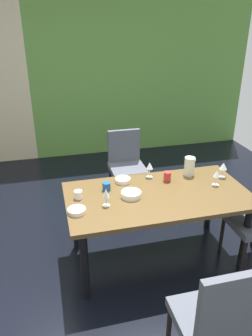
% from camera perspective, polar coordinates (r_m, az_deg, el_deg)
% --- Properties ---
extents(ground_plane, '(5.96, 5.79, 0.02)m').
position_cam_1_polar(ground_plane, '(3.48, -1.29, -14.93)').
color(ground_plane, black).
extents(garden_window_panel, '(3.76, 0.10, 2.60)m').
position_cam_1_polar(garden_window_panel, '(5.79, 3.01, 15.68)').
color(garden_window_panel, '#558A3C').
rests_on(garden_window_panel, ground_plane).
extents(dining_table, '(1.70, 0.90, 0.73)m').
position_cam_1_polar(dining_table, '(3.10, 5.55, -5.88)').
color(dining_table, brown).
rests_on(dining_table, ground_plane).
extents(chair_head_far, '(0.44, 0.45, 0.91)m').
position_cam_1_polar(chair_head_far, '(4.22, 0.04, 1.01)').
color(chair_head_far, '#4C515C').
rests_on(chair_head_far, ground_plane).
extents(chair_head_near, '(0.44, 0.44, 1.00)m').
position_cam_1_polar(chair_head_near, '(2.27, 15.67, -24.11)').
color(chair_head_near, '#4C515C').
rests_on(chair_head_near, ground_plane).
extents(wine_glass_corner, '(0.06, 0.06, 0.15)m').
position_cam_1_polar(wine_glass_corner, '(3.26, 15.50, -1.11)').
color(wine_glass_corner, silver).
rests_on(wine_glass_corner, dining_table).
extents(wine_glass_center, '(0.06, 0.06, 0.17)m').
position_cam_1_polar(wine_glass_center, '(2.81, -3.50, -4.49)').
color(wine_glass_center, silver).
rests_on(wine_glass_center, dining_table).
extents(wine_glass_front, '(0.07, 0.07, 0.16)m').
position_cam_1_polar(wine_glass_front, '(3.31, 4.15, 0.31)').
color(wine_glass_front, silver).
rests_on(wine_glass_front, dining_table).
extents(wine_glass_rear, '(0.08, 0.08, 0.16)m').
position_cam_1_polar(wine_glass_rear, '(3.44, 16.59, 0.26)').
color(wine_glass_rear, silver).
rests_on(wine_glass_rear, dining_table).
extents(serving_bowl_left, '(0.15, 0.15, 0.04)m').
position_cam_1_polar(serving_bowl_left, '(2.78, -8.58, -7.37)').
color(serving_bowl_left, white).
rests_on(serving_bowl_left, dining_table).
extents(serving_bowl_west, '(0.15, 0.15, 0.04)m').
position_cam_1_polar(serving_bowl_west, '(3.24, -0.56, -2.13)').
color(serving_bowl_west, white).
rests_on(serving_bowl_west, dining_table).
extents(serving_bowl_north, '(0.18, 0.18, 0.05)m').
position_cam_1_polar(serving_bowl_north, '(2.98, 0.90, -4.61)').
color(serving_bowl_north, white).
rests_on(serving_bowl_north, dining_table).
extents(cup_right, '(0.08, 0.08, 0.08)m').
position_cam_1_polar(cup_right, '(3.09, -3.42, -3.21)').
color(cup_right, '#1A4A8B').
rests_on(cup_right, dining_table).
extents(cup_near_window, '(0.07, 0.07, 0.08)m').
position_cam_1_polar(cup_near_window, '(2.98, -8.32, -4.62)').
color(cup_near_window, white).
rests_on(cup_near_window, dining_table).
extents(cup_near_shelf, '(0.07, 0.07, 0.10)m').
position_cam_1_polar(cup_near_shelf, '(3.28, 7.20, -1.46)').
color(cup_near_shelf, red).
rests_on(cup_near_shelf, dining_table).
extents(pitcher_south, '(0.12, 0.11, 0.20)m').
position_cam_1_polar(pitcher_south, '(3.42, 11.00, 0.33)').
color(pitcher_south, beige).
rests_on(pitcher_south, dining_table).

